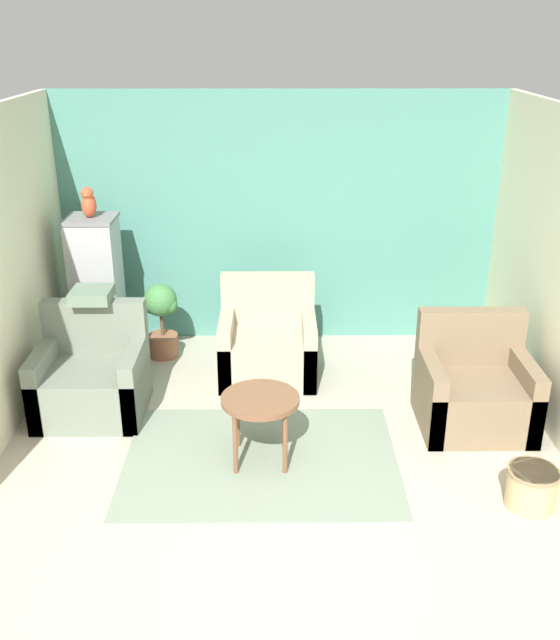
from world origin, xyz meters
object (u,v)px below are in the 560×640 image
at_px(armchair_right, 474,392).
at_px(birdcage, 98,290).
at_px(armchair_left, 92,380).
at_px(parrot, 89,203).
at_px(coffee_table, 260,405).
at_px(potted_plant, 161,315).
at_px(wicker_basket, 532,486).
at_px(armchair_middle, 268,346).

relative_size(armchair_right, birdcage, 0.64).
bearing_deg(armchair_left, parrot, 98.43).
xyz_separation_m(coffee_table, birdcage, (-1.58, 1.83, 0.22)).
bearing_deg(armchair_left, birdcage, 98.45).
bearing_deg(coffee_table, potted_plant, 118.46).
xyz_separation_m(armchair_left, armchair_right, (3.14, -0.23, 0.00)).
height_order(armchair_left, potted_plant, armchair_left).
height_order(potted_plant, wicker_basket, potted_plant).
distance_m(coffee_table, armchair_right, 1.80).
relative_size(coffee_table, armchair_left, 0.64).
relative_size(parrot, potted_plant, 0.38).
relative_size(potted_plant, wicker_basket, 2.15).
bearing_deg(armchair_right, armchair_left, 175.85).
bearing_deg(parrot, potted_plant, 0.28).
bearing_deg(potted_plant, birdcage, -179.49).
height_order(armchair_middle, wicker_basket, armchair_middle).
bearing_deg(coffee_table, armchair_right, 16.82).
xyz_separation_m(coffee_table, armchair_middle, (0.04, 1.42, -0.18)).
bearing_deg(armchair_left, potted_plant, 68.78).
distance_m(armchair_right, armchair_middle, 1.90).
relative_size(coffee_table, armchair_right, 0.64).
distance_m(armchair_left, parrot, 1.66).
xyz_separation_m(armchair_middle, parrot, (-1.62, 0.41, 1.24)).
bearing_deg(parrot, armchair_right, -21.75).
bearing_deg(wicker_basket, armchair_left, 158.12).
bearing_deg(armchair_middle, armchair_right, -28.31).
xyz_separation_m(armchair_right, birdcage, (-3.30, 1.31, 0.40)).
distance_m(armchair_left, armchair_right, 3.15).
xyz_separation_m(armchair_right, parrot, (-3.30, 1.32, 1.24)).
distance_m(armchair_right, birdcage, 3.57).
distance_m(armchair_left, potted_plant, 1.18).
xyz_separation_m(armchair_left, wicker_basket, (3.26, -1.31, -0.14)).
relative_size(coffee_table, birdcage, 0.41).
xyz_separation_m(armchair_right, armchair_middle, (-1.68, 0.90, 0.00)).
distance_m(coffee_table, birdcage, 2.43).
relative_size(armchair_right, parrot, 3.13).
height_order(armchair_right, parrot, parrot).
xyz_separation_m(coffee_table, parrot, (-1.58, 1.84, 1.06)).
relative_size(armchair_left, parrot, 3.13).
bearing_deg(armchair_right, birdcage, 158.28).
relative_size(coffee_table, armchair_middle, 0.64).
bearing_deg(armchair_right, parrot, 158.25).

